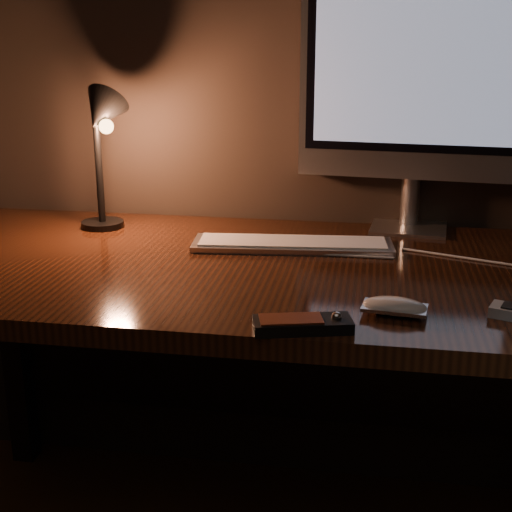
% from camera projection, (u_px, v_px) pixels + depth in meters
% --- Properties ---
extents(desk, '(1.60, 0.75, 0.75)m').
position_uv_depth(desk, '(261.00, 309.00, 1.59)').
color(desk, black).
rests_on(desk, ground).
extents(monitor, '(0.55, 0.18, 0.58)m').
position_uv_depth(monitor, '(418.00, 87.00, 1.64)').
color(monitor, silver).
rests_on(monitor, desk).
extents(keyboard, '(0.46, 0.17, 0.02)m').
position_uv_depth(keyboard, '(292.00, 244.00, 1.60)').
color(keyboard, silver).
rests_on(keyboard, desk).
extents(mouse, '(0.11, 0.07, 0.02)m').
position_uv_depth(mouse, '(394.00, 309.00, 1.21)').
color(mouse, white).
rests_on(mouse, desk).
extents(media_remote, '(0.17, 0.10, 0.03)m').
position_uv_depth(media_remote, '(303.00, 324.00, 1.15)').
color(media_remote, black).
rests_on(media_remote, desk).
extents(papers, '(0.14, 0.10, 0.01)m').
position_uv_depth(papers, '(238.00, 241.00, 1.64)').
color(papers, white).
rests_on(papers, desk).
extents(desk_lamp, '(0.16, 0.18, 0.35)m').
position_uv_depth(desk_lamp, '(101.00, 133.00, 1.67)').
color(desk_lamp, black).
rests_on(desk_lamp, desk).
extents(cable, '(0.61, 0.14, 0.01)m').
position_uv_depth(cable, '(394.00, 258.00, 1.51)').
color(cable, white).
rests_on(cable, desk).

